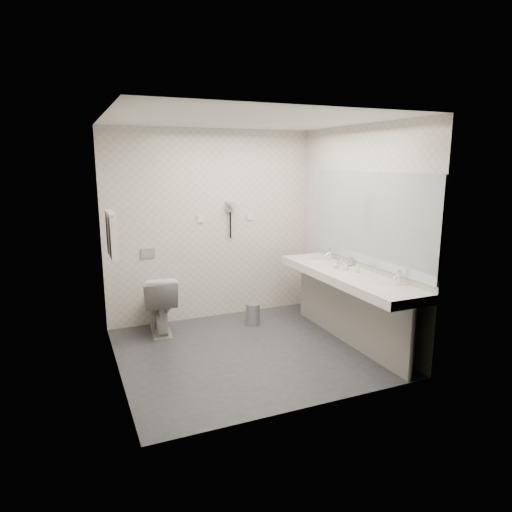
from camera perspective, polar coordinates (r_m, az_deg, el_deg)
name	(u,v)px	position (r m, az deg, el deg)	size (l,w,h in m)	color
floor	(249,351)	(5.19, -0.89, -11.87)	(2.80, 2.80, 0.00)	#2B2C31
ceiling	(248,120)	(4.77, -0.99, 16.79)	(2.80, 2.80, 0.00)	silver
wall_back	(211,226)	(6.04, -5.62, 3.80)	(2.80, 2.80, 0.00)	beige
wall_front	(310,267)	(3.68, 6.75, -1.39)	(2.80, 2.80, 0.00)	beige
wall_left	(112,252)	(4.50, -17.67, 0.54)	(2.60, 2.60, 0.00)	beige
wall_right	(358,233)	(5.51, 12.69, 2.79)	(2.60, 2.60, 0.00)	beige
vanity_counter	(346,276)	(5.28, 11.31, -2.52)	(0.55, 2.20, 0.10)	silver
vanity_panel	(347,311)	(5.41, 11.35, -6.86)	(0.03, 2.15, 0.75)	gray
vanity_post_near	(412,343)	(4.67, 18.98, -10.36)	(0.06, 0.06, 0.75)	silver
vanity_post_far	(305,289)	(6.27, 6.20, -4.10)	(0.06, 0.06, 0.75)	silver
mirror	(368,219)	(5.31, 13.92, 4.59)	(0.02, 2.20, 1.05)	#B2BCC6
basin_near	(383,288)	(4.77, 15.73, -3.85)	(0.40, 0.31, 0.05)	silver
basin_far	(317,262)	(5.80, 7.71, -0.74)	(0.40, 0.31, 0.05)	silver
faucet_near	(399,277)	(4.87, 17.58, -2.55)	(0.04, 0.04, 0.15)	silver
faucet_far	(331,254)	(5.88, 9.37, 0.28)	(0.04, 0.04, 0.15)	silver
soap_bottle_a	(346,265)	(5.35, 11.21, -1.17)	(0.05, 0.05, 0.11)	beige
soap_bottle_b	(335,265)	(5.43, 9.96, -1.07)	(0.07, 0.07, 0.09)	beige
soap_bottle_c	(358,268)	(5.26, 12.68, -1.46)	(0.04, 0.04, 0.11)	beige
glass_left	(350,262)	(5.59, 11.71, -0.70)	(0.05, 0.05, 0.10)	silver
glass_right	(340,259)	(5.68, 10.47, -0.43)	(0.05, 0.05, 0.10)	silver
toilet	(159,303)	(5.75, -12.06, -5.85)	(0.41, 0.72, 0.73)	silver
flush_plate	(148,253)	(5.88, -13.44, 0.34)	(0.18, 0.02, 0.12)	#B2B5BA
pedal_bin	(253,315)	(5.94, -0.40, -7.37)	(0.19, 0.19, 0.27)	#B2B5BA
bin_lid	(253,304)	(5.90, -0.40, -6.08)	(0.19, 0.19, 0.01)	#B2B5BA
towel_rail	(109,214)	(5.00, -17.96, 5.09)	(0.02, 0.02, 0.62)	silver
towel_near	(113,236)	(4.89, -17.52, 2.38)	(0.07, 0.24, 0.48)	white
towel_far	(110,232)	(5.17, -17.85, 2.84)	(0.07, 0.24, 0.48)	white
dryer_cradle	(230,206)	(6.06, -3.32, 6.25)	(0.10, 0.04, 0.14)	gray
dryer_barrel	(232,205)	(5.99, -3.09, 6.47)	(0.08, 0.08, 0.14)	gray
dryer_cord	(230,225)	(6.08, -3.24, 3.89)	(0.02, 0.02, 0.35)	black
switch_plate_a	(201,219)	(5.97, -6.98, 4.65)	(0.09, 0.02, 0.09)	silver
switch_plate_b	(250,216)	(6.20, -0.74, 5.00)	(0.09, 0.02, 0.09)	silver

